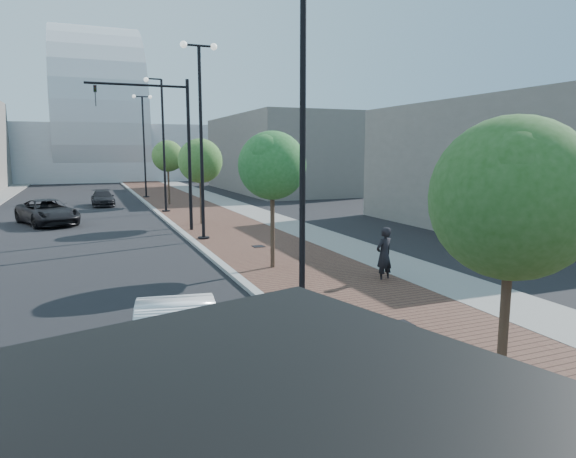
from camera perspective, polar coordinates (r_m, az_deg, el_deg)
name	(u,v)px	position (r m, az deg, el deg)	size (l,w,h in m)	color
sidewalk	(191,203)	(43.07, -10.90, 2.93)	(7.00, 140.00, 0.12)	#4C2D23
concrete_strip	(222,201)	(43.66, -7.41, 3.10)	(2.40, 140.00, 0.13)	slate
curb	(147,204)	(42.54, -15.53, 2.71)	(0.30, 140.00, 0.14)	gray
white_sedan	(177,345)	(10.04, -12.39, -12.58)	(1.53, 4.39, 1.45)	white
dark_car_mid	(47,212)	(33.28, -25.43, 1.73)	(2.47, 5.36, 1.49)	black
dark_car_far	(103,198)	(43.01, -20.10, 3.27)	(1.69, 4.15, 1.21)	black
pedestrian	(384,255)	(17.12, 10.74, -2.87)	(0.68, 0.45, 1.86)	black
streetlight_1	(299,151)	(13.12, 1.20, 8.77)	(1.44, 0.56, 9.21)	black
streetlight_2	(201,141)	(24.64, -9.73, 9.78)	(1.72, 0.56, 9.28)	black
streetlight_3	(162,151)	(36.43, -13.95, 8.54)	(1.44, 0.56, 9.21)	black
streetlight_4	(144,145)	(48.36, -15.87, 9.03)	(1.72, 0.56, 9.28)	black
traffic_mast	(172,138)	(27.43, -12.96, 9.91)	(5.09, 0.20, 8.00)	black
tree_0	(513,199)	(8.80, 24.01, 3.12)	(2.61, 2.61, 4.91)	#382619
tree_1	(273,166)	(18.23, -1.68, 7.12)	(2.48, 2.45, 5.05)	#382619
tree_2	(201,161)	(29.78, -9.77, 7.54)	(2.56, 2.55, 5.04)	#382619
tree_3	(168,156)	(41.58, -13.32, 7.97)	(2.50, 2.47, 5.16)	#382619
convention_center	(99,140)	(87.13, -20.44, 9.35)	(50.00, 30.00, 50.00)	#ABAFB5
commercial_block_ne	(286,154)	(56.02, -0.27, 8.45)	(12.00, 22.00, 8.00)	#625E58
commercial_block_e	(513,166)	(31.64, 24.00, 6.52)	(10.00, 16.00, 7.00)	#615D57
utility_cover_1	(401,324)	(13.00, 12.61, -10.35)	(0.50, 0.50, 0.02)	black
utility_cover_2	(259,246)	(22.62, -3.33, -1.96)	(0.50, 0.50, 0.02)	black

